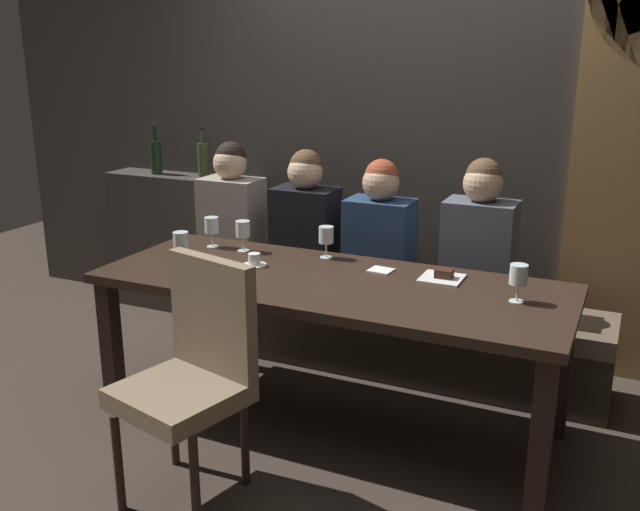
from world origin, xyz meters
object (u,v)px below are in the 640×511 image
(diner_bearded, at_px, (305,221))
(wine_glass_center_back, at_px, (519,276))
(wine_bottle_pale_label, at_px, (203,159))
(diner_far_end, at_px, (380,232))
(wine_glass_far_left, at_px, (243,230))
(wine_glass_end_left, at_px, (212,226))
(wine_glass_near_right, at_px, (181,241))
(banquette_bench, at_px, (379,329))
(chair_near_side, at_px, (194,365))
(espresso_cup, at_px, (254,261))
(diner_redhead, at_px, (232,211))
(diner_near_end, at_px, (479,239))
(dining_table, at_px, (330,297))
(wine_glass_center_front, at_px, (326,236))
(wine_bottle_dark_red, at_px, (156,156))
(dessert_plate, at_px, (443,277))

(diner_bearded, xyz_separation_m, wine_glass_center_back, (1.30, -0.64, 0.04))
(wine_glass_center_back, bearing_deg, wine_bottle_pale_label, 155.74)
(diner_far_end, distance_m, wine_glass_far_left, 0.75)
(wine_glass_center_back, relative_size, wine_glass_far_left, 1.00)
(wine_glass_end_left, relative_size, wine_glass_near_right, 1.00)
(banquette_bench, distance_m, wine_glass_center_back, 1.23)
(chair_near_side, xyz_separation_m, wine_glass_far_left, (-0.34, 0.96, 0.29))
(diner_far_end, xyz_separation_m, wine_glass_near_right, (-0.76, -0.77, 0.05))
(espresso_cup, bearing_deg, banquette_bench, 57.41)
(wine_glass_near_right, xyz_separation_m, espresso_cup, (0.34, 0.12, -0.09))
(diner_redhead, relative_size, espresso_cup, 6.64)
(diner_near_end, height_order, wine_glass_center_back, diner_near_end)
(diner_bearded, xyz_separation_m, espresso_cup, (0.04, -0.66, -0.05))
(wine_glass_far_left, xyz_separation_m, wine_glass_near_right, (-0.16, -0.33, 0.00))
(dining_table, xyz_separation_m, diner_redhead, (-0.96, 0.70, 0.17))
(banquette_bench, relative_size, wine_bottle_pale_label, 7.67)
(wine_bottle_pale_label, height_order, wine_glass_center_front, wine_bottle_pale_label)
(dining_table, bearing_deg, wine_bottle_pale_label, 142.73)
(wine_glass_far_left, bearing_deg, wine_bottle_pale_label, 133.73)
(wine_glass_end_left, bearing_deg, wine_glass_center_back, -6.69)
(dining_table, distance_m, espresso_cup, 0.44)
(diner_bearded, bearing_deg, wine_glass_near_right, -111.22)
(wine_bottle_dark_red, bearing_deg, wine_glass_near_right, -48.51)
(dining_table, distance_m, wine_glass_end_left, 0.87)
(wine_bottle_dark_red, height_order, dessert_plate, wine_bottle_dark_red)
(banquette_bench, relative_size, chair_near_side, 2.55)
(diner_redhead, bearing_deg, banquette_bench, -0.14)
(diner_far_end, bearing_deg, wine_glass_end_left, -151.33)
(chair_near_side, xyz_separation_m, dessert_plate, (0.75, 0.94, 0.20))
(wine_glass_center_back, xyz_separation_m, wine_glass_near_right, (-1.61, -0.14, 0.00))
(banquette_bench, bearing_deg, wine_glass_center_front, -112.67)
(wine_glass_center_front, relative_size, wine_glass_near_right, 1.00)
(diner_bearded, height_order, dessert_plate, diner_bearded)
(wine_glass_end_left, bearing_deg, diner_near_end, 17.84)
(dining_table, distance_m, wine_glass_far_left, 0.69)
(diner_near_end, relative_size, espresso_cup, 6.63)
(wine_glass_center_front, distance_m, wine_glass_end_left, 0.65)
(diner_far_end, distance_m, wine_glass_center_front, 0.40)
(dining_table, bearing_deg, wine_bottle_dark_red, 149.68)
(wine_glass_center_front, height_order, wine_glass_far_left, same)
(wine_glass_end_left, height_order, wine_glass_far_left, same)
(diner_near_end, bearing_deg, wine_glass_near_right, -149.67)
(diner_redhead, bearing_deg, dessert_plate, -18.72)
(chair_near_side, bearing_deg, diner_bearded, 97.76)
(diner_far_end, bearing_deg, dessert_plate, -44.07)
(diner_near_end, bearing_deg, banquette_bench, 177.65)
(wine_glass_end_left, bearing_deg, diner_redhead, 108.88)
(dining_table, bearing_deg, banquette_bench, 90.00)
(diner_far_end, distance_m, wine_glass_near_right, 1.08)
(banquette_bench, distance_m, espresso_cup, 0.95)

